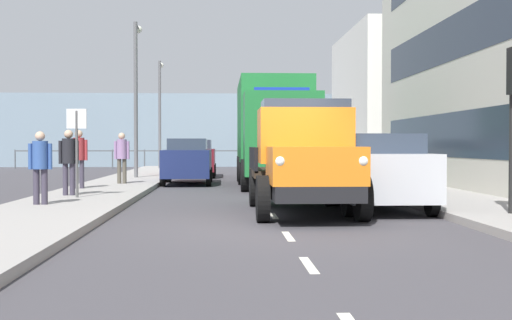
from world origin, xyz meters
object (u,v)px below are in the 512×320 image
car_black_kerbside_1 (339,165)px  street_sign (77,137)px  car_teal_kerbside_2 (314,160)px  lamp_post_promenade (136,85)px  pedestrian_in_dark_coat (79,154)px  car_maroon_oppositeside_1 (194,158)px  truck_vintage_orange (304,159)px  pedestrian_strolling (69,157)px  pedestrian_near_railing (40,162)px  lamp_post_far (160,104)px  car_navy_oppositeside_0 (188,161)px  car_silver_kerbside_near (377,171)px  car_grey_kerbside_3 (297,158)px  pedestrian_couple_b (122,154)px  lorry_cargo_green (274,129)px

car_black_kerbside_1 → street_sign: size_ratio=1.76×
car_teal_kerbside_2 → lamp_post_promenade: bearing=-19.4°
car_teal_kerbside_2 → pedestrian_in_dark_coat: (7.87, 4.39, 0.31)m
car_maroon_oppositeside_1 → truck_vintage_orange: bearing=100.7°
pedestrian_strolling → pedestrian_in_dark_coat: 2.75m
car_maroon_oppositeside_1 → pedestrian_near_railing: bearing=79.8°
lamp_post_promenade → street_sign: size_ratio=2.84×
car_maroon_oppositeside_1 → street_sign: 13.52m
lamp_post_far → car_teal_kerbside_2: bearing=118.0°
pedestrian_in_dark_coat → car_navy_oppositeside_0: bearing=-125.0°
car_silver_kerbside_near → car_grey_kerbside_3: (-0.00, -15.55, -0.00)m
car_grey_kerbside_3 → street_sign: bearing=61.7°
truck_vintage_orange → lamp_post_far: 24.92m
pedestrian_couple_b → lorry_cargo_green: bearing=-171.9°
car_grey_kerbside_3 → street_sign: (7.16, 13.28, 0.79)m
car_silver_kerbside_near → car_teal_kerbside_2: 10.08m
lorry_cargo_green → pedestrian_near_railing: (5.93, 8.57, -0.97)m
car_teal_kerbside_2 → lamp_post_far: lamp_post_far is taller
pedestrian_near_railing → street_sign: street_sign is taller
car_maroon_oppositeside_1 → pedestrian_in_dark_coat: size_ratio=2.28×
car_grey_kerbside_3 → pedestrian_strolling: bearing=59.1°
car_navy_oppositeside_0 → street_sign: bearing=73.1°
car_silver_kerbside_near → car_black_kerbside_1: 4.79m
lorry_cargo_green → car_grey_kerbside_3: (-1.60, -6.65, -1.18)m
pedestrian_near_railing → street_sign: size_ratio=0.73×
car_black_kerbside_1 → car_maroon_oppositeside_1: size_ratio=0.97×
lorry_cargo_green → car_teal_kerbside_2: lorry_cargo_green is taller
lamp_post_promenade → street_sign: bearing=89.3°
pedestrian_couple_b → lamp_post_far: size_ratio=0.28×
car_navy_oppositeside_0 → pedestrian_strolling: (2.74, 7.13, 0.28)m
car_maroon_oppositeside_1 → pedestrian_couple_b: 7.73m
car_black_kerbside_1 → lamp_post_promenade: bearing=-47.8°
car_teal_kerbside_2 → car_maroon_oppositeside_1: bearing=-48.9°
pedestrian_near_railing → car_silver_kerbside_near: bearing=177.5°
car_silver_kerbside_near → lamp_post_far: lamp_post_far is taller
pedestrian_couple_b → lamp_post_promenade: bearing=-88.9°
car_black_kerbside_1 → pedestrian_near_railing: size_ratio=2.42×
car_navy_oppositeside_0 → car_maroon_oppositeside_1: 5.46m
pedestrian_strolling → car_grey_kerbside_3: bearing=-120.9°
car_teal_kerbside_2 → car_grey_kerbside_3: 5.47m
lorry_cargo_green → car_maroon_oppositeside_1: size_ratio=2.01×
pedestrian_near_railing → lamp_post_far: lamp_post_far is taller
car_black_kerbside_1 → lamp_post_promenade: 10.93m
pedestrian_couple_b → pedestrian_in_dark_coat: bearing=69.4°
pedestrian_in_dark_coat → lamp_post_far: (-0.73, -17.81, 2.67)m
car_black_kerbside_1 → pedestrian_strolling: size_ratio=2.28×
car_black_kerbside_1 → pedestrian_in_dark_coat: bearing=-6.6°
car_navy_oppositeside_0 → lorry_cargo_green: bearing=159.5°
car_navy_oppositeside_0 → lamp_post_far: bearing=-80.1°
pedestrian_in_dark_coat → truck_vintage_orange: bearing=134.0°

